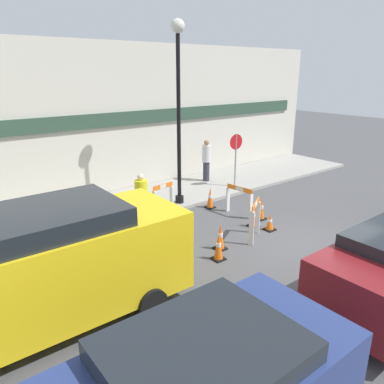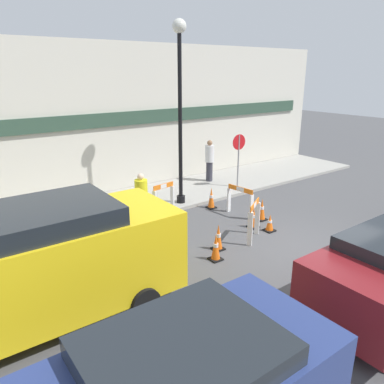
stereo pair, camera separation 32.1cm
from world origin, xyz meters
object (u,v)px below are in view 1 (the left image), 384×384
person_worker (141,198)px  stop_sign (236,152)px  work_van (42,265)px  streetlamp_post (178,92)px  person_pedestrian (206,159)px

person_worker → stop_sign: bearing=56.2°
work_van → stop_sign: bearing=24.8°
work_van → streetlamp_post: bearing=33.2°
streetlamp_post → person_pedestrian: 4.05m
streetlamp_post → person_worker: streetlamp_post is taller
streetlamp_post → person_worker: (-1.90, -0.69, -3.00)m
streetlamp_post → work_van: size_ratio=1.12×
person_worker → person_pedestrian: 4.91m
person_pedestrian → work_van: 9.71m
streetlamp_post → person_pedestrian: size_ratio=3.45×
streetlamp_post → work_van: (-5.69, -3.73, -2.62)m
stop_sign → work_van: 9.44m
person_pedestrian → person_worker: bearing=14.9°
streetlamp_post → work_van: streetlamp_post is taller
stop_sign → person_pedestrian: size_ratio=1.22×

